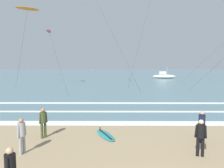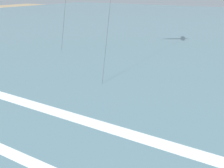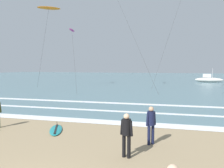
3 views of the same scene
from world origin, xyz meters
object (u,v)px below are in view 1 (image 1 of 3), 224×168
object	(u,v)px
surfboard_left_pile	(105,135)
offshore_boat	(164,76)
surfer_left_far	(43,120)
kite_magenta_far_left	(49,32)
surfer_left_near	(201,134)
kite_orange_high_left	(27,9)
surfer_background_far	(202,123)
surfer_foreground_main	(22,133)

from	to	relation	value
surfboard_left_pile	offshore_boat	distance (m)	40.87
surfer_left_far	surfboard_left_pile	distance (m)	3.39
surfboard_left_pile	kite_magenta_far_left	world-z (taller)	kite_magenta_far_left
surfer_left_near	offshore_boat	bearing A→B (deg)	79.23
offshore_boat	surfer_left_near	bearing A→B (deg)	-100.77
kite_magenta_far_left	surfboard_left_pile	bearing A→B (deg)	-67.68
surfer_left_far	kite_orange_high_left	world-z (taller)	kite_orange_high_left
kite_magenta_far_left	surfer_left_near	bearing A→B (deg)	-62.09
surfer_left_near	kite_orange_high_left	size ratio (longest dim) A/B	0.14
surfer_background_far	surfer_left_near	bearing A→B (deg)	-113.02
surfer_background_far	surfer_left_far	bearing A→B (deg)	176.04
surfboard_left_pile	surfer_left_near	bearing A→B (deg)	-31.59
surfer_foreground_main	surfboard_left_pile	bearing A→B (deg)	33.69
kite_orange_high_left	offshore_boat	bearing A→B (deg)	39.05
surfer_left_far	kite_orange_high_left	size ratio (longest dim) A/B	0.14
kite_orange_high_left	surfer_left_far	bearing A→B (deg)	-67.86
offshore_boat	surfer_background_far	bearing A→B (deg)	-100.24
surfer_left_far	surfer_left_near	bearing A→B (deg)	-16.67
kite_magenta_far_left	surfer_left_far	bearing A→B (deg)	-74.99
surfer_foreground_main	surfer_left_far	world-z (taller)	same
surfboard_left_pile	kite_orange_high_left	size ratio (longest dim) A/B	0.19
surfer_left_near	offshore_boat	size ratio (longest dim) A/B	0.30
kite_orange_high_left	kite_magenta_far_left	world-z (taller)	kite_orange_high_left
kite_orange_high_left	offshore_boat	distance (m)	32.13
kite_orange_high_left	surfer_background_far	bearing A→B (deg)	-51.89
offshore_boat	surfer_foreground_main	bearing A→B (deg)	-110.65
surfboard_left_pile	offshore_boat	bearing A→B (deg)	72.84
surfboard_left_pile	kite_magenta_far_left	distance (m)	26.71
surfer_background_far	surfboard_left_pile	distance (m)	5.01
surfer_background_far	offshore_boat	size ratio (longest dim) A/B	0.30
surfboard_left_pile	surfer_left_far	bearing A→B (deg)	-174.11
kite_orange_high_left	kite_magenta_far_left	distance (m)	4.74
surfer_left_near	surfboard_left_pile	size ratio (longest dim) A/B	0.74
surfboard_left_pile	kite_magenta_far_left	size ratio (longest dim) A/B	0.19
surfer_foreground_main	surfboard_left_pile	world-z (taller)	surfer_foreground_main
surfer_foreground_main	surfer_left_near	world-z (taller)	same
surfer_background_far	surfer_left_far	xyz separation A→B (m)	(-8.09, 0.56, 0.00)
surfer_left_far	kite_magenta_far_left	world-z (taller)	kite_magenta_far_left
surfer_background_far	kite_magenta_far_left	bearing A→B (deg)	120.74
kite_magenta_far_left	offshore_boat	world-z (taller)	kite_magenta_far_left
surfboard_left_pile	offshore_boat	size ratio (longest dim) A/B	0.41
surfer_left_far	offshore_boat	world-z (taller)	offshore_boat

